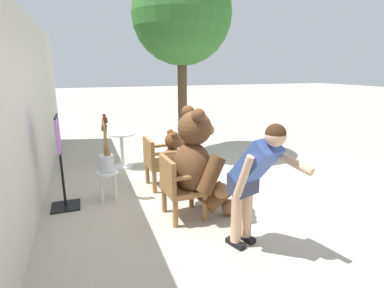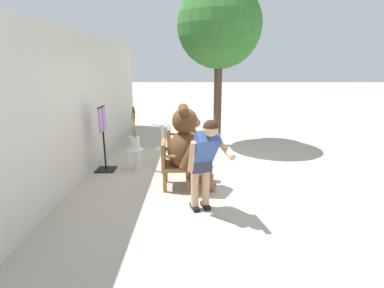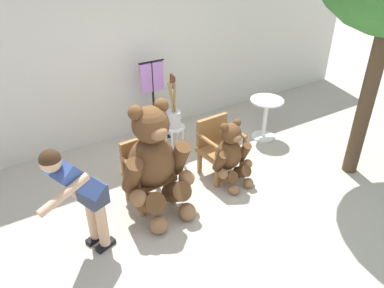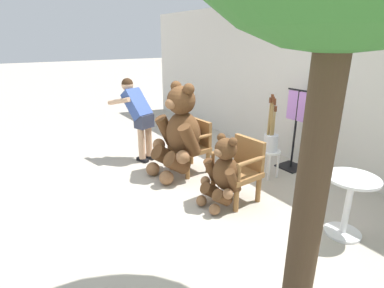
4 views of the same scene
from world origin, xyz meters
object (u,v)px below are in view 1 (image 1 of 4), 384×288
(clothing_display_stand, at_px, (61,160))
(wooden_chair_right, at_px, (159,161))
(teddy_bear_large, at_px, (198,164))
(white_stool, at_px, (108,178))
(brush_bucket, at_px, (106,159))
(patio_tree, at_px, (183,18))
(wooden_chair_left, at_px, (180,185))
(teddy_bear_small, at_px, (175,158))
(round_side_table, at_px, (122,146))
(person_visitor, at_px, (254,175))

(clothing_display_stand, bearing_deg, wooden_chair_right, -78.85)
(wooden_chair_right, height_order, teddy_bear_large, teddy_bear_large)
(white_stool, relative_size, clothing_display_stand, 0.34)
(brush_bucket, relative_size, clothing_display_stand, 0.65)
(wooden_chair_right, bearing_deg, patio_tree, -30.00)
(wooden_chair_left, distance_m, teddy_bear_small, 1.21)
(teddy_bear_small, xyz_separation_m, clothing_display_stand, (-0.30, 1.79, 0.24))
(wooden_chair_left, height_order, wooden_chair_right, same)
(teddy_bear_large, distance_m, patio_tree, 3.87)
(teddy_bear_small, bearing_deg, white_stool, 102.45)
(teddy_bear_large, xyz_separation_m, round_side_table, (2.45, 0.71, -0.29))
(person_visitor, distance_m, clothing_display_stand, 2.75)
(person_visitor, bearing_deg, clothing_display_stand, 47.38)
(brush_bucket, bearing_deg, person_visitor, -143.77)
(wooden_chair_right, bearing_deg, teddy_bear_small, -88.83)
(wooden_chair_right, relative_size, teddy_bear_large, 0.57)
(teddy_bear_large, xyz_separation_m, brush_bucket, (0.90, 1.13, -0.07))
(wooden_chair_right, bearing_deg, clothing_display_stand, 101.15)
(wooden_chair_right, height_order, round_side_table, wooden_chair_right)
(wooden_chair_left, relative_size, teddy_bear_large, 0.57)
(person_visitor, height_order, patio_tree, patio_tree)
(teddy_bear_small, xyz_separation_m, brush_bucket, (-0.26, 1.16, 0.19))
(person_visitor, bearing_deg, teddy_bear_small, 6.05)
(teddy_bear_large, bearing_deg, wooden_chair_right, 12.82)
(brush_bucket, height_order, patio_tree, patio_tree)
(teddy_bear_large, xyz_separation_m, patio_tree, (3.00, -0.80, 2.32))
(wooden_chair_right, relative_size, white_stool, 1.87)
(wooden_chair_right, distance_m, teddy_bear_large, 1.22)
(round_side_table, bearing_deg, teddy_bear_large, -163.78)
(wooden_chair_right, height_order, white_stool, wooden_chair_right)
(white_stool, xyz_separation_m, patio_tree, (2.09, -1.93, 2.70))
(wooden_chair_left, xyz_separation_m, person_visitor, (-0.99, -0.52, 0.43))
(wooden_chair_right, bearing_deg, brush_bucket, 106.27)
(person_visitor, height_order, white_stool, person_visitor)
(white_stool, bearing_deg, teddy_bear_small, -77.55)
(brush_bucket, bearing_deg, wooden_chair_right, -73.73)
(teddy_bear_large, height_order, patio_tree, patio_tree)
(teddy_bear_large, bearing_deg, patio_tree, -14.96)
(wooden_chair_right, xyz_separation_m, teddy_bear_small, (0.01, -0.29, 0.02))
(brush_bucket, bearing_deg, wooden_chair_left, -136.40)
(person_visitor, bearing_deg, round_side_table, 15.77)
(teddy_bear_large, relative_size, teddy_bear_small, 1.55)
(person_visitor, distance_m, round_side_table, 3.60)
(brush_bucket, bearing_deg, teddy_bear_large, -128.61)
(brush_bucket, bearing_deg, teddy_bear_small, -77.43)
(wooden_chair_right, relative_size, round_side_table, 1.19)
(white_stool, bearing_deg, wooden_chair_right, -73.90)
(person_visitor, height_order, round_side_table, person_visitor)
(teddy_bear_large, height_order, brush_bucket, teddy_bear_large)
(person_visitor, bearing_deg, patio_tree, -7.72)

